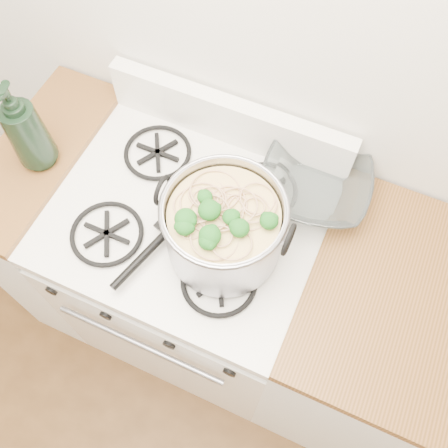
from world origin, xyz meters
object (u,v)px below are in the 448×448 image
bottle (24,127)px  gas_range (194,277)px  spatula (179,220)px  glass_bowl (314,188)px  stock_pot (224,228)px

bottle → gas_range: bearing=-9.5°
spatula → glass_bowl: bearing=54.3°
stock_pot → gas_range: bearing=160.2°
spatula → stock_pot: bearing=9.8°
glass_bowl → bottle: 0.81m
stock_pot → glass_bowl: size_ratio=2.78×
gas_range → bottle: size_ratio=3.08×
gas_range → stock_pot: 0.61m
gas_range → stock_pot: (0.14, -0.05, 0.59)m
gas_range → bottle: bottle is taller
stock_pot → spatula: bearing=174.7°
glass_bowl → bottle: (-0.77, -0.22, 0.13)m
spatula → glass_bowl: (0.30, 0.25, 0.00)m
stock_pot → spatula: (-0.14, 0.01, -0.09)m
gas_range → glass_bowl: glass_bowl is taller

